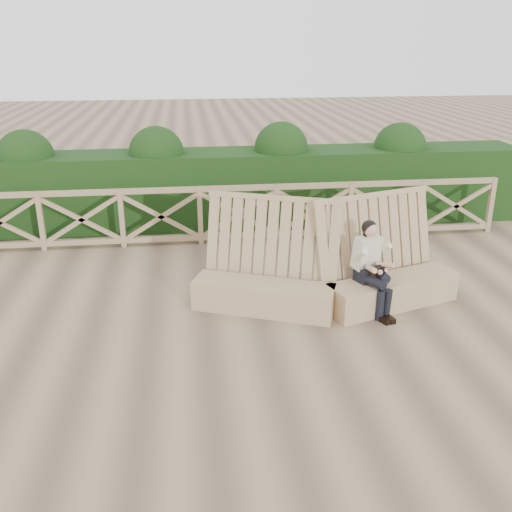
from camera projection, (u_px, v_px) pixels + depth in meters
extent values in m
plane|color=brown|center=(263.00, 329.00, 7.63)|extent=(60.00, 60.00, 0.00)
cube|color=#917A53|center=(264.00, 296.00, 8.09)|extent=(2.04, 1.21, 0.43)
cube|color=#917A53|center=(268.00, 252.00, 8.12)|extent=(2.01, 1.16, 1.54)
cube|color=#917A53|center=(392.00, 291.00, 8.25)|extent=(2.05, 1.11, 0.43)
cube|color=#917A53|center=(384.00, 248.00, 8.27)|extent=(2.03, 1.05, 1.54)
cube|color=black|center=(367.00, 274.00, 8.05)|extent=(0.40, 0.35, 0.20)
cube|color=beige|center=(367.00, 252.00, 7.98)|extent=(0.44, 0.39, 0.48)
sphere|color=tan|center=(371.00, 229.00, 7.81)|extent=(0.26, 0.26, 0.19)
sphere|color=black|center=(369.00, 228.00, 7.83)|extent=(0.28, 0.28, 0.21)
cylinder|color=black|center=(372.00, 281.00, 7.87)|extent=(0.30, 0.44, 0.14)
cylinder|color=black|center=(380.00, 274.00, 7.93)|extent=(0.30, 0.45, 0.15)
cylinder|color=black|center=(380.00, 306.00, 7.81)|extent=(0.15, 0.15, 0.43)
cylinder|color=black|center=(387.00, 304.00, 7.85)|extent=(0.15, 0.15, 0.43)
cube|color=black|center=(383.00, 319.00, 7.81)|extent=(0.17, 0.23, 0.07)
cube|color=black|center=(389.00, 318.00, 7.84)|extent=(0.17, 0.23, 0.07)
cube|color=black|center=(377.00, 271.00, 7.90)|extent=(0.25, 0.21, 0.15)
cube|color=black|center=(384.00, 271.00, 7.75)|extent=(0.09, 0.10, 0.11)
cube|color=#8D6D52|center=(238.00, 188.00, 10.49)|extent=(10.10, 0.07, 0.10)
cube|color=#8D6D52|center=(238.00, 236.00, 10.83)|extent=(10.10, 0.07, 0.10)
cube|color=black|center=(233.00, 188.00, 11.71)|extent=(12.00, 1.20, 1.50)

